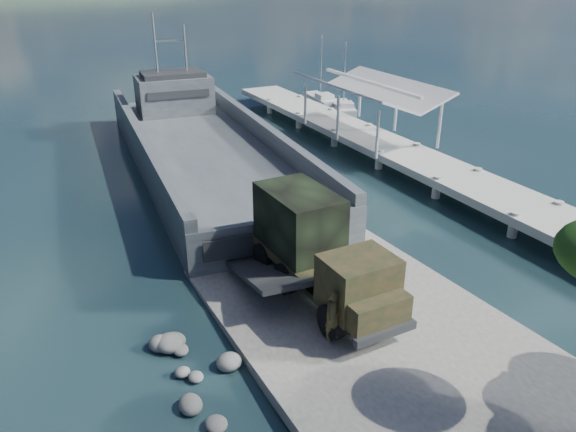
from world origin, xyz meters
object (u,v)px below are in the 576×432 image
object	(u,v)px
pier	(376,134)
military_truck	(317,249)
landing_craft	(206,157)
soldier	(333,325)
sailboat_near	(343,108)
sailboat_far	(321,100)

from	to	relation	value
pier	military_truck	world-z (taller)	pier
landing_craft	soldier	bearing A→B (deg)	-92.20
military_truck	sailboat_near	xyz separation A→B (m)	(18.64, 27.94, -2.10)
landing_craft	sailboat_near	distance (m)	19.83
sailboat_near	sailboat_far	bearing A→B (deg)	113.94
military_truck	soldier	bearing A→B (deg)	-112.59
pier	soldier	size ratio (longest dim) A/B	23.57
military_truck	pier	bearing A→B (deg)	46.66
pier	sailboat_far	xyz separation A→B (m)	(4.75, 16.50, -1.23)
military_truck	sailboat_far	distance (m)	37.01
military_truck	sailboat_far	size ratio (longest dim) A/B	1.24
pier	landing_craft	bearing A→B (deg)	167.79
landing_craft	sailboat_near	size ratio (longest dim) A/B	5.30
soldier	military_truck	bearing A→B (deg)	62.86
landing_craft	soldier	xyz separation A→B (m)	(-2.74, -21.75, 0.58)
pier	landing_craft	distance (m)	12.62
sailboat_far	military_truck	bearing A→B (deg)	-113.35
military_truck	sailboat_near	distance (m)	33.65
landing_craft	soldier	distance (m)	21.93
landing_craft	military_truck	xyz separation A→B (m)	(-1.39, -18.18, 1.61)
landing_craft	soldier	world-z (taller)	landing_craft
landing_craft	pier	bearing A→B (deg)	-7.22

